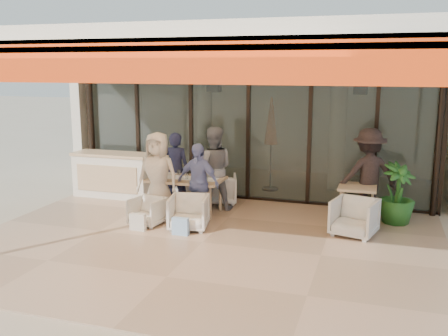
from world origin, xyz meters
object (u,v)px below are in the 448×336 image
object	(u,v)px
potted_palm	(397,194)
side_chair	(354,216)
chair_near_left	(147,210)
side_table	(357,191)
diner_grey	(213,169)
diner_cream	(158,176)
chair_far_left	(185,186)
chair_near_right	(189,211)
diner_navy	(176,170)
diner_periwinkle	(198,183)
standing_woman	(368,175)
host_counter	(113,175)
chair_far_right	(220,188)
dining_table	(186,181)

from	to	relation	value
potted_palm	side_chair	bearing A→B (deg)	-127.15
chair_near_left	side_table	bearing A→B (deg)	27.90
diner_grey	side_table	size ratio (longest dim) A/B	2.36
diner_cream	side_chair	size ratio (longest dim) A/B	2.30
chair_far_left	side_table	size ratio (longest dim) A/B	0.86
chair_near_right	diner_navy	size ratio (longest dim) A/B	0.44
diner_periwinkle	standing_woman	size ratio (longest dim) A/B	0.85
host_counter	side_table	distance (m)	5.45
chair_far_left	side_chair	distance (m)	4.01
chair_near_left	diner_cream	size ratio (longest dim) A/B	0.34
chair_far_right	side_table	xyz separation A→B (m)	(2.94, -0.60, 0.28)
diner_navy	potted_palm	bearing A→B (deg)	176.30
side_table	diner_periwinkle	bearing A→B (deg)	-164.84
diner_navy	potted_palm	size ratio (longest dim) A/B	1.35
potted_palm	diner_navy	bearing A→B (deg)	-178.72
standing_woman	chair_near_right	bearing A→B (deg)	5.08
diner_grey	standing_woman	size ratio (longest dim) A/B	0.97
chair_near_right	dining_table	bearing A→B (deg)	103.05
chair_near_left	chair_near_right	xyz separation A→B (m)	(0.84, 0.00, 0.06)
chair_far_right	diner_grey	world-z (taller)	diner_grey
chair_far_right	potted_palm	bearing A→B (deg)	155.71
chair_near_right	potted_palm	bearing A→B (deg)	11.22
chair_far_left	diner_grey	bearing A→B (deg)	161.39
side_chair	standing_woman	distance (m)	1.21
host_counter	side_table	size ratio (longest dim) A/B	2.48
chair_near_left	dining_table	bearing A→B (deg)	75.67
host_counter	diner_cream	distance (m)	2.05
host_counter	potted_palm	world-z (taller)	potted_palm
diner_periwinkle	host_counter	bearing A→B (deg)	167.59
chair_near_right	chair_far_right	bearing A→B (deg)	78.92
host_counter	chair_near_left	world-z (taller)	host_counter
chair_far_left	chair_near_left	xyz separation A→B (m)	(0.00, -1.90, -0.03)
dining_table	standing_woman	world-z (taller)	standing_woman
chair_near_left	side_table	size ratio (longest dim) A/B	0.80
diner_cream	standing_woman	distance (m)	4.11
dining_table	potted_palm	world-z (taller)	potted_palm
standing_woman	side_chair	bearing A→B (deg)	58.38
chair_far_left	standing_woman	xyz separation A→B (m)	(3.95, -0.28, 0.59)
chair_far_left	chair_near_left	world-z (taller)	chair_far_left
chair_far_left	standing_woman	distance (m)	4.00
diner_grey	diner_cream	size ratio (longest dim) A/B	1.02
chair_far_right	chair_near_left	xyz separation A→B (m)	(-0.84, -1.90, -0.06)
potted_palm	side_table	bearing A→B (deg)	-164.18
dining_table	chair_near_left	xyz separation A→B (m)	(-0.41, -0.96, -0.39)
diner_periwinkle	standing_woman	world-z (taller)	standing_woman
chair_far_left	diner_navy	xyz separation A→B (m)	(0.00, -0.50, 0.48)
host_counter	potted_palm	distance (m)	6.17
host_counter	chair_near_left	bearing A→B (deg)	-44.85
potted_palm	diner_periwinkle	bearing A→B (deg)	-164.71
host_counter	diner_grey	bearing A→B (deg)	-5.82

